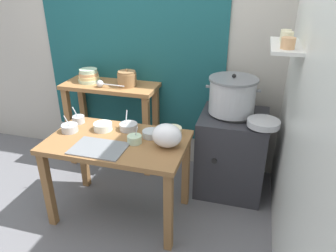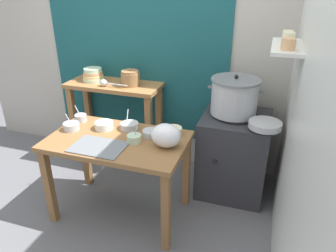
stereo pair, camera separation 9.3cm
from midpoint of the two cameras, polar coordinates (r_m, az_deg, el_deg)
ground_plane at (r=2.94m, az=-11.10°, el=-15.27°), size 9.00×9.00×0.00m
wall_back at (r=3.27m, az=-3.02°, el=15.03°), size 4.40×0.12×2.60m
wall_right at (r=2.25m, az=22.65°, el=8.21°), size 0.30×3.20×2.60m
prep_table at (r=2.60m, az=-9.98°, el=-4.62°), size 1.10×0.66×0.72m
back_shelf_table at (r=3.35m, az=-10.85°, el=3.78°), size 0.96×0.40×0.90m
stove_block at (r=3.05m, az=10.40°, el=-4.64°), size 0.60×0.61×0.78m
steamer_pot at (r=2.84m, az=10.52°, el=5.41°), size 0.47×0.42×0.35m
clay_pot at (r=3.18m, az=-8.19°, el=8.39°), size 0.19×0.19×0.17m
bowl_stack_enamel at (r=3.38m, az=-14.75°, el=8.65°), size 0.22×0.22×0.13m
ladle at (r=3.19m, az=-12.70°, el=7.38°), size 0.30×0.07×0.07m
serving_tray at (r=2.44m, az=-13.37°, el=-3.91°), size 0.40×0.28×0.01m
plastic_bag at (r=2.37m, az=-1.34°, el=-1.73°), size 0.23×0.18×0.18m
wide_pan at (r=2.68m, az=15.79°, el=0.50°), size 0.26×0.26×0.05m
prep_bowl_0 at (r=2.76m, az=-18.12°, el=-0.31°), size 0.13×0.13×0.15m
prep_bowl_1 at (r=2.71m, az=-12.53°, el=-0.05°), size 0.15×0.15×0.06m
prep_bowl_2 at (r=2.46m, az=-7.09°, el=-2.32°), size 0.11×0.11×0.14m
prep_bowl_3 at (r=2.57m, az=-0.17°, el=-0.83°), size 0.14×0.14×0.06m
prep_bowl_4 at (r=2.90m, az=-16.62°, el=1.18°), size 0.10×0.10×0.15m
prep_bowl_5 at (r=2.68m, az=-8.06°, el=-0.05°), size 0.15×0.15×0.16m
prep_bowl_6 at (r=2.54m, az=-4.11°, el=-1.34°), size 0.14×0.14×0.05m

